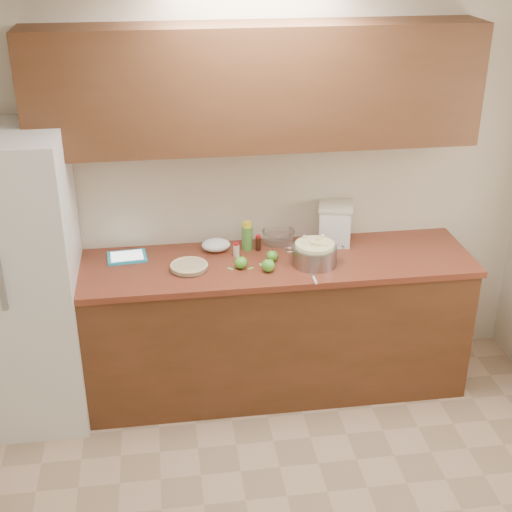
{
  "coord_description": "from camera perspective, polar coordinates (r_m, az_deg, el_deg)",
  "views": [
    {
      "loc": [
        -0.58,
        -2.4,
        2.85
      ],
      "look_at": [
        -0.03,
        1.43,
        0.98
      ],
      "focal_mm": 50.0,
      "sensor_mm": 36.0,
      "label": 1
    }
  ],
  "objects": [
    {
      "name": "tablet",
      "position": [
        4.47,
        -10.29,
        -0.07
      ],
      "size": [
        0.25,
        0.2,
        0.02
      ],
      "rotation": [
        0.0,
        0.0,
        0.09
      ],
      "color": "#2BA8D1",
      "rests_on": "counter_run"
    },
    {
      "name": "paper_towel",
      "position": [
        4.49,
        -3.22,
        0.89
      ],
      "size": [
        0.2,
        0.17,
        0.08
      ],
      "primitive_type": "ellipsoid",
      "rotation": [
        0.0,
        0.0,
        -0.1
      ],
      "color": "white",
      "rests_on": "counter_run"
    },
    {
      "name": "flour_canister",
      "position": [
        4.59,
        6.34,
        2.63
      ],
      "size": [
        0.26,
        0.26,
        0.26
      ],
      "rotation": [
        0.0,
        0.0,
        -0.26
      ],
      "color": "white",
      "rests_on": "counter_run"
    },
    {
      "name": "apple_center",
      "position": [
        4.35,
        1.3,
        -0.0
      ],
      "size": [
        0.07,
        0.07,
        0.08
      ],
      "color": "green",
      "rests_on": "counter_run"
    },
    {
      "name": "peel_a",
      "position": [
        4.32,
        0.37,
        -0.68
      ],
      "size": [
        0.01,
        0.03,
        0.0
      ],
      "primitive_type": "cube",
      "rotation": [
        0.0,
        0.0,
        -1.52
      ],
      "color": "#86BA5A",
      "rests_on": "counter_run"
    },
    {
      "name": "colander",
      "position": [
        4.32,
        4.69,
        0.16
      ],
      "size": [
        0.37,
        0.27,
        0.14
      ],
      "rotation": [
        0.0,
        0.0,
        -0.43
      ],
      "color": "gray",
      "rests_on": "counter_run"
    },
    {
      "name": "apple_front",
      "position": [
        4.22,
        0.98,
        -0.76
      ],
      "size": [
        0.08,
        0.08,
        0.09
      ],
      "color": "green",
      "rests_on": "counter_run"
    },
    {
      "name": "pie",
      "position": [
        4.27,
        -5.38,
        -0.85
      ],
      "size": [
        0.23,
        0.23,
        0.04
      ],
      "rotation": [
        0.0,
        0.0,
        -0.09
      ],
      "color": "silver",
      "rests_on": "counter_run"
    },
    {
      "name": "apple_left",
      "position": [
        4.26,
        -1.22,
        -0.53
      ],
      "size": [
        0.08,
        0.08,
        0.09
      ],
      "color": "green",
      "rests_on": "counter_run"
    },
    {
      "name": "counter_run",
      "position": [
        4.59,
        0.29,
        -5.55
      ],
      "size": [
        2.64,
        0.68,
        0.92
      ],
      "color": "#5C2F1A",
      "rests_on": "ground"
    },
    {
      "name": "upper_cabinets",
      "position": [
        4.17,
        0.02,
        13.36
      ],
      "size": [
        2.6,
        0.34,
        0.7
      ],
      "primitive_type": "cube",
      "color": "#502C18",
      "rests_on": "room_shell"
    },
    {
      "name": "room_shell",
      "position": [
        2.91,
        4.58,
        -6.41
      ],
      "size": [
        3.6,
        3.6,
        3.6
      ],
      "color": "tan",
      "rests_on": "ground"
    },
    {
      "name": "peel_c",
      "position": [
        4.27,
        -2.05,
        -1.02
      ],
      "size": [
        0.04,
        0.04,
        0.0
      ],
      "primitive_type": "cube",
      "rotation": [
        0.0,
        0.0,
        -0.83
      ],
      "color": "#86BA5A",
      "rests_on": "counter_run"
    },
    {
      "name": "mixing_bowl",
      "position": [
        4.61,
        1.81,
        1.64
      ],
      "size": [
        0.22,
        0.22,
        0.08
      ],
      "rotation": [
        0.0,
        0.0,
        0.18
      ],
      "color": "silver",
      "rests_on": "counter_run"
    },
    {
      "name": "vanilla_bottle",
      "position": [
        4.49,
        0.18,
        1.06
      ],
      "size": [
        0.04,
        0.04,
        0.1
      ],
      "rotation": [
        0.0,
        0.0,
        -0.03
      ],
      "color": "black",
      "rests_on": "counter_run"
    },
    {
      "name": "fridge",
      "position": [
        4.39,
        -18.57,
        -1.99
      ],
      "size": [
        0.7,
        0.7,
        1.8
      ],
      "primitive_type": "cube",
      "color": "silver",
      "rests_on": "ground"
    },
    {
      "name": "paring_knife",
      "position": [
        4.15,
        4.7,
        -1.87
      ],
      "size": [
        0.02,
        0.17,
        0.02
      ],
      "rotation": [
        0.0,
        0.0,
        0.01
      ],
      "color": "gray",
      "rests_on": "counter_run"
    },
    {
      "name": "cinnamon_shaker",
      "position": [
        4.41,
        -1.58,
        0.5
      ],
      "size": [
        0.04,
        0.04,
        0.09
      ],
      "rotation": [
        0.0,
        0.0,
        0.43
      ],
      "color": "beige",
      "rests_on": "counter_run"
    },
    {
      "name": "lemon_bottle",
      "position": [
        4.48,
        -0.71,
        1.59
      ],
      "size": [
        0.07,
        0.07,
        0.19
      ],
      "rotation": [
        0.0,
        0.0,
        -0.05
      ],
      "color": "#4C8C38",
      "rests_on": "counter_run"
    },
    {
      "name": "peel_b",
      "position": [
        4.27,
        -0.43,
        -0.98
      ],
      "size": [
        0.04,
        0.03,
        0.0
      ],
      "primitive_type": "cube",
      "rotation": [
        0.0,
        0.0,
        0.47
      ],
      "color": "#86BA5A",
      "rests_on": "counter_run"
    }
  ]
}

